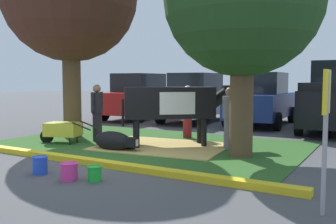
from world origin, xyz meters
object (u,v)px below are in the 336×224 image
at_px(person_visitor_near, 187,110).
at_px(bucket_blue, 40,165).
at_px(person_visitor_far, 229,117).
at_px(parking_sign, 326,113).
at_px(cow_holstein, 174,103).
at_px(sedan_blue, 262,100).
at_px(hatchback_white, 196,98).
at_px(bucket_pink, 69,171).
at_px(wheelbarrow, 62,130).
at_px(calf_lying, 114,141).
at_px(person_handler, 97,111).
at_px(sedan_red, 139,97).
at_px(bucket_green, 95,173).

xyz_separation_m(person_visitor_near, bucket_blue, (-0.39, -5.19, -0.67)).
height_order(person_visitor_far, parking_sign, parking_sign).
xyz_separation_m(cow_holstein, sedan_blue, (0.58, 5.89, -0.16)).
xyz_separation_m(cow_holstein, hatchback_white, (-2.12, 5.66, -0.16)).
distance_m(cow_holstein, bucket_pink, 3.91).
bearing_deg(bucket_blue, person_visitor_far, 62.18).
height_order(wheelbarrow, bucket_blue, wheelbarrow).
distance_m(calf_lying, person_visitor_far, 2.92).
height_order(parking_sign, sedan_blue, sedan_blue).
height_order(calf_lying, person_handler, person_handler).
xyz_separation_m(parking_sign, bucket_pink, (-4.08, -0.39, -1.16)).
bearing_deg(wheelbarrow, bucket_blue, -51.05).
height_order(person_visitor_near, person_visitor_far, person_visitor_near).
relative_size(person_visitor_far, hatchback_white, 0.35).
relative_size(bucket_blue, hatchback_white, 0.07).
bearing_deg(hatchback_white, person_handler, -91.19).
bearing_deg(person_visitor_near, parking_sign, -47.33).
xyz_separation_m(person_handler, sedan_blue, (2.83, 6.27, 0.12)).
bearing_deg(sedan_blue, sedan_red, -175.30).
relative_size(person_visitor_near, bucket_blue, 4.75).
height_order(person_visitor_far, sedan_blue, sedan_blue).
xyz_separation_m(wheelbarrow, sedan_blue, (3.44, 7.00, 0.60)).
bearing_deg(wheelbarrow, calf_lying, -3.52).
distance_m(parking_sign, bucket_pink, 4.26).
relative_size(parking_sign, bucket_blue, 5.66).
distance_m(cow_holstein, bucket_green, 3.77).
bearing_deg(hatchback_white, cow_holstein, -69.49).
relative_size(wheelbarrow, sedan_red, 0.36).
bearing_deg(person_visitor_far, bucket_green, -103.45).
relative_size(calf_lying, person_visitor_near, 0.83).
height_order(wheelbarrow, parking_sign, parking_sign).
bearing_deg(bucket_green, person_visitor_far, 76.55).
relative_size(bucket_blue, sedan_blue, 0.07).
distance_m(calf_lying, person_visitor_near, 2.82).
bearing_deg(sedan_red, person_visitor_far, -39.40).
distance_m(bucket_blue, bucket_green, 1.21).
height_order(person_visitor_far, sedan_red, sedan_red).
distance_m(person_visitor_far, bucket_pink, 4.37).
relative_size(parking_sign, sedan_red, 0.42).
bearing_deg(hatchback_white, calf_lying, -80.75).
height_order(person_handler, bucket_green, person_handler).
bearing_deg(calf_lying, person_visitor_near, 76.23).
relative_size(cow_holstein, bucket_green, 10.11).
relative_size(person_handler, person_visitor_near, 1.03).
height_order(bucket_blue, sedan_red, sedan_red).
xyz_separation_m(person_handler, bucket_green, (2.71, -3.22, -0.73)).
bearing_deg(bucket_blue, calf_lying, 95.92).
height_order(bucket_green, sedan_blue, sedan_blue).
bearing_deg(bucket_pink, calf_lying, 112.11).
relative_size(bucket_blue, bucket_green, 1.25).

